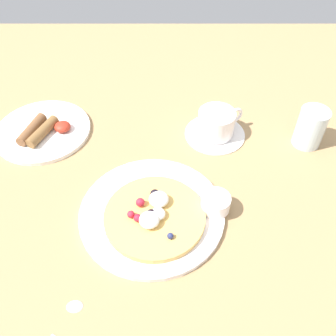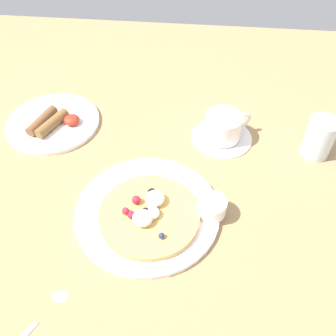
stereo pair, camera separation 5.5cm
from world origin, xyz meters
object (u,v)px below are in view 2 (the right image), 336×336
at_px(pancake_plate, 148,212).
at_px(breakfast_plate, 53,123).
at_px(coffee_saucer, 221,137).
at_px(water_glass, 319,138).
at_px(coffee_cup, 224,126).
at_px(syrup_ramekin, 212,207).
at_px(teaspoon, 41,316).

distance_m(pancake_plate, breakfast_plate, 0.38).
bearing_deg(pancake_plate, coffee_saucer, 58.51).
bearing_deg(water_glass, coffee_saucer, 172.60).
bearing_deg(coffee_cup, syrup_ramekin, -95.38).
relative_size(syrup_ramekin, water_glass, 0.61).
xyz_separation_m(pancake_plate, syrup_ramekin, (0.13, 0.01, 0.02)).
bearing_deg(pancake_plate, breakfast_plate, 137.90).
bearing_deg(water_glass, pancake_plate, -149.62).
height_order(breakfast_plate, coffee_cup, coffee_cup).
bearing_deg(coffee_saucer, teaspoon, -122.02).
relative_size(breakfast_plate, coffee_cup, 2.06).
bearing_deg(syrup_ramekin, coffee_saucer, 84.92).
xyz_separation_m(coffee_cup, water_glass, (0.22, -0.03, 0.01)).
height_order(coffee_saucer, teaspoon, coffee_saucer).
distance_m(pancake_plate, coffee_cup, 0.29).
height_order(coffee_cup, water_glass, water_glass).
distance_m(breakfast_plate, coffee_saucer, 0.43).
bearing_deg(pancake_plate, teaspoon, -122.57).
relative_size(breakfast_plate, water_glass, 2.44).
distance_m(breakfast_plate, water_glass, 0.65).
relative_size(syrup_ramekin, teaspoon, 0.39).
relative_size(coffee_saucer, coffee_cup, 1.31).
height_order(pancake_plate, syrup_ramekin, syrup_ramekin).
bearing_deg(breakfast_plate, teaspoon, -74.39).
xyz_separation_m(coffee_saucer, teaspoon, (-0.29, -0.47, -0.00)).
relative_size(syrup_ramekin, coffee_saucer, 0.40).
bearing_deg(syrup_ramekin, teaspoon, -139.19).
xyz_separation_m(pancake_plate, teaspoon, (-0.15, -0.23, -0.00)).
xyz_separation_m(syrup_ramekin, teaspoon, (-0.27, -0.24, -0.03)).
distance_m(coffee_cup, water_glass, 0.22).
xyz_separation_m(pancake_plate, water_glass, (0.37, 0.21, 0.04)).
relative_size(pancake_plate, breakfast_plate, 1.26).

